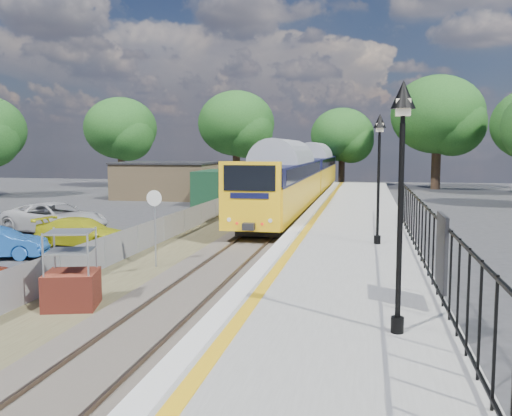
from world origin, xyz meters
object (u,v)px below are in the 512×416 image
(victorian_lamp_south, at_px, (402,148))
(victorian_lamp_north, at_px, (379,148))
(train, at_px, (303,174))
(speed_sign, at_px, (155,215))
(car_yellow, at_px, (83,232))
(car_white, at_px, (55,218))
(brick_plinth, at_px, (71,271))

(victorian_lamp_south, relative_size, victorian_lamp_north, 1.00)
(train, bearing_deg, speed_sign, -95.69)
(train, distance_m, car_yellow, 22.57)
(victorian_lamp_south, height_order, victorian_lamp_north, same)
(train, bearing_deg, victorian_lamp_north, -77.34)
(car_yellow, bearing_deg, train, -11.71)
(victorian_lamp_north, bearing_deg, victorian_lamp_south, -88.85)
(victorian_lamp_north, relative_size, car_white, 0.82)
(speed_sign, relative_size, car_white, 0.50)
(victorian_lamp_south, distance_m, car_yellow, 18.17)
(speed_sign, bearing_deg, car_white, 142.04)
(train, relative_size, car_yellow, 9.48)
(victorian_lamp_south, relative_size, brick_plinth, 2.14)
(brick_plinth, bearing_deg, victorian_lamp_north, 40.33)
(brick_plinth, bearing_deg, speed_sign, 86.90)
(train, bearing_deg, car_white, -120.40)
(victorian_lamp_south, bearing_deg, car_yellow, 136.20)
(victorian_lamp_north, xyz_separation_m, car_yellow, (-12.64, 2.32, -3.67))
(victorian_lamp_south, height_order, brick_plinth, victorian_lamp_south)
(victorian_lamp_north, xyz_separation_m, car_white, (-15.86, 5.59, -3.52))
(speed_sign, distance_m, car_white, 10.79)
(victorian_lamp_south, relative_size, car_yellow, 1.07)
(speed_sign, bearing_deg, victorian_lamp_north, 14.20)
(car_yellow, bearing_deg, victorian_lamp_north, -93.05)
(train, distance_m, speed_sign, 25.21)
(victorian_lamp_north, height_order, brick_plinth, victorian_lamp_north)
(brick_plinth, bearing_deg, victorian_lamp_south, -20.68)
(car_white, bearing_deg, speed_sign, -116.71)
(speed_sign, bearing_deg, brick_plinth, -89.73)
(victorian_lamp_south, relative_size, car_white, 0.82)
(train, relative_size, car_white, 7.30)
(victorian_lamp_north, bearing_deg, brick_plinth, -139.67)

